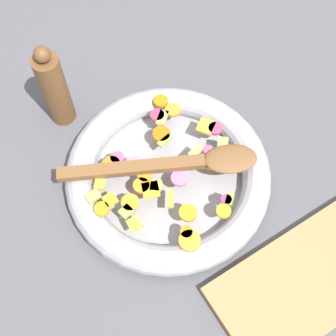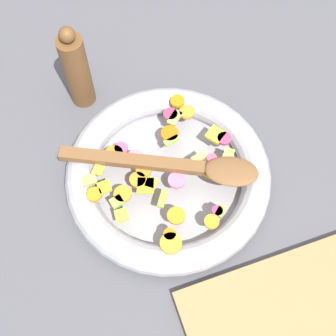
{
  "view_description": "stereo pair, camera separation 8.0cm",
  "coord_description": "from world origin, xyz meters",
  "views": [
    {
      "loc": [
        0.19,
        0.3,
        0.76
      ],
      "look_at": [
        0.0,
        0.0,
        0.05
      ],
      "focal_mm": 50.0,
      "sensor_mm": 36.0,
      "label": 1
    },
    {
      "loc": [
        0.12,
        0.34,
        0.76
      ],
      "look_at": [
        0.0,
        0.0,
        0.05
      ],
      "focal_mm": 50.0,
      "sensor_mm": 36.0,
      "label": 2
    }
  ],
  "objects": [
    {
      "name": "ground_plane",
      "position": [
        0.0,
        0.0,
        0.0
      ],
      "size": [
        4.0,
        4.0,
        0.0
      ],
      "primitive_type": "plane",
      "color": "#4C4C51"
    },
    {
      "name": "cutting_board",
      "position": [
        -0.1,
        0.27,
        0.01
      ],
      "size": [
        0.31,
        0.16,
        0.02
      ],
      "color": "#9E7547",
      "rests_on": "ground_plane"
    },
    {
      "name": "wooden_spoon",
      "position": [
        -0.02,
        0.01,
        0.06
      ],
      "size": [
        0.32,
        0.18,
        0.01
      ],
      "color": "brown",
      "rests_on": "chopped_vegetables"
    },
    {
      "name": "chopped_vegetables",
      "position": [
        0.01,
        0.0,
        0.05
      ],
      "size": [
        0.28,
        0.29,
        0.01
      ],
      "color": "orange",
      "rests_on": "skillet"
    },
    {
      "name": "skillet",
      "position": [
        0.0,
        0.0,
        0.02
      ],
      "size": [
        0.36,
        0.36,
        0.05
      ],
      "color": "gray",
      "rests_on": "ground_plane"
    },
    {
      "name": "pepper_mill",
      "position": [
        0.1,
        -0.22,
        0.09
      ],
      "size": [
        0.05,
        0.05,
        0.19
      ],
      "color": "brown",
      "rests_on": "ground_plane"
    }
  ]
}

